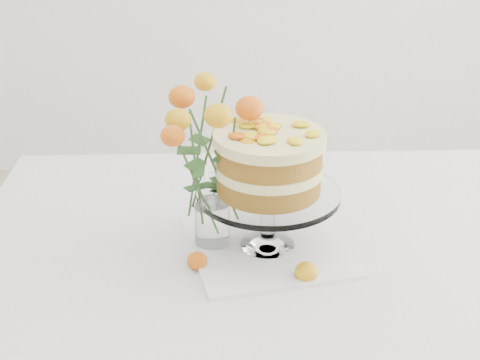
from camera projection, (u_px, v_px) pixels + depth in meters
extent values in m
cube|color=tan|center=(283.00, 243.00, 1.53)|extent=(1.40, 0.90, 0.04)
cylinder|color=tan|center=(63.00, 289.00, 2.01)|extent=(0.06, 0.06, 0.71)
cylinder|color=tan|center=(470.00, 281.00, 2.04)|extent=(0.06, 0.06, 0.71)
cube|color=silver|center=(283.00, 234.00, 1.52)|extent=(1.42, 0.92, 0.01)
cube|color=silver|center=(268.00, 185.00, 1.98)|extent=(1.42, 0.01, 0.20)
cube|color=white|center=(267.00, 246.00, 1.46)|extent=(0.39, 0.39, 0.01)
cylinder|color=white|center=(268.00, 216.00, 1.42)|extent=(0.03, 0.03, 0.10)
cylinder|color=white|center=(269.00, 193.00, 1.40)|extent=(0.30, 0.30, 0.01)
cylinder|color=olive|center=(269.00, 181.00, 1.39)|extent=(0.27, 0.27, 0.04)
cylinder|color=#FFEFA4|center=(269.00, 167.00, 1.37)|extent=(0.28, 0.28, 0.02)
cylinder|color=olive|center=(269.00, 153.00, 1.36)|extent=(0.27, 0.27, 0.04)
cylinder|color=#FFEFA4|center=(270.00, 138.00, 1.34)|extent=(0.28, 0.28, 0.02)
cylinder|color=white|center=(213.00, 244.00, 1.47)|extent=(0.06, 0.06, 0.01)
cylinder|color=white|center=(212.00, 224.00, 1.45)|extent=(0.08, 0.08, 0.09)
ellipsoid|color=yellow|center=(306.00, 272.00, 1.34)|extent=(0.05, 0.05, 0.04)
cylinder|color=#2F5522|center=(320.00, 275.00, 1.36)|extent=(0.06, 0.03, 0.00)
ellipsoid|color=#CE480A|center=(197.00, 261.00, 1.38)|extent=(0.04, 0.04, 0.04)
cylinder|color=#2F5522|center=(211.00, 269.00, 1.38)|extent=(0.05, 0.02, 0.00)
ellipsoid|color=yellow|center=(231.00, 257.00, 1.42)|extent=(0.03, 0.02, 0.00)
ellipsoid|color=yellow|center=(279.00, 266.00, 1.39)|extent=(0.03, 0.02, 0.00)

